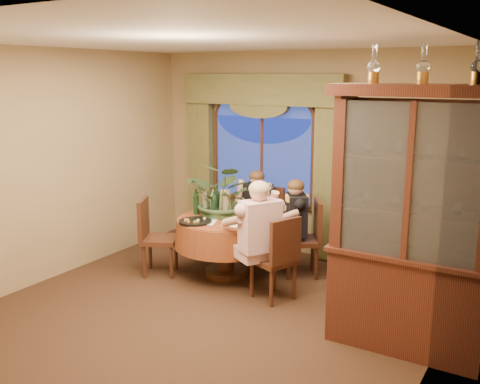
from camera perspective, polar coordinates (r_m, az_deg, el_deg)
The scene contains 36 objects.
floor at distance 5.72m, azimuth -4.45°, elevation -13.36°, with size 5.00×5.00×0.00m, color black.
wall_back at distance 7.40m, azimuth 6.73°, elevation 3.93°, with size 4.50×4.50×0.00m, color olive.
wall_right at distance 4.37m, azimuth 19.97°, elevation -2.72°, with size 5.00×5.00×0.00m, color olive.
ceiling at distance 5.16m, azimuth -4.99°, elevation 15.89°, with size 5.00×5.00×0.00m, color white.
window at distance 7.62m, azimuth 2.38°, elevation 3.50°, with size 1.62×0.10×1.32m, color navy, non-canonical shape.
arched_transom at distance 7.54m, azimuth 2.44°, elevation 9.36°, with size 1.60×0.06×0.44m, color navy, non-canonical shape.
drapery_left at distance 8.14m, azimuth -4.17°, elevation 3.20°, with size 0.38×0.14×2.32m, color #4E4D25.
drapery_right at distance 7.16m, azimuth 9.41°, elevation 1.78°, with size 0.38×0.14×2.32m, color #4E4D25.
swag_valance at distance 7.46m, azimuth 2.15°, elevation 10.87°, with size 2.45×0.16×0.42m, color #4E4D25, non-canonical shape.
dining_table at distance 6.72m, azimuth -1.46°, elevation -5.85°, with size 1.30×1.30×0.75m, color maroon.
china_cabinet at distance 4.98m, azimuth 17.86°, elevation -3.10°, with size 1.48×0.58×2.41m, color #37160F.
oil_lamp_left at distance 4.92m, azimuth 14.09°, elevation 13.15°, with size 0.11×0.11×0.34m, color #A5722D, non-canonical shape.
oil_lamp_center at distance 4.81m, azimuth 18.98°, elevation 12.88°, with size 0.11×0.11×0.34m, color #A5722D, non-canonical shape.
oil_lamp_right at distance 4.74m, azimuth 24.04°, elevation 12.50°, with size 0.11×0.11×0.34m, color #A5722D, non-canonical shape.
chair_right at distance 6.03m, azimuth 3.56°, elevation -7.01°, with size 0.42×0.42×0.96m, color black.
chair_back_right at distance 6.74m, azimuth 6.57°, elevation -4.96°, with size 0.42×0.42×0.96m, color black.
chair_back at distance 7.35m, azimuth 2.48°, elevation -3.39°, with size 0.42×0.42×0.96m, color black.
chair_front_left at distance 6.81m, azimuth -8.56°, elevation -4.81°, with size 0.42×0.42×0.96m, color black.
person_pink at distance 5.90m, azimuth 2.14°, elevation -5.34°, with size 0.49×0.45×1.37m, color #D3A5A5, non-canonical shape.
person_back at distance 7.38m, azimuth 1.85°, elevation -2.29°, with size 0.44×0.40×1.22m, color black, non-canonical shape.
person_scarf at distance 6.73m, azimuth 6.03°, elevation -3.77°, with size 0.44×0.40×1.23m, color black, non-canonical shape.
stoneware_vase at distance 6.76m, azimuth -1.60°, elevation -1.08°, with size 0.17×0.17×0.31m, color tan, non-canonical shape.
centerpiece_plant at distance 6.62m, azimuth -1.74°, elevation 2.38°, with size 0.87×0.97×0.76m, color #344F2C.
olive_bowl at distance 6.53m, azimuth -1.41°, elevation -2.73°, with size 0.16×0.16×0.05m, color #4E572D.
cheese_platter at distance 6.43m, azimuth -4.79°, elevation -3.15°, with size 0.40×0.40×0.02m, color black.
wine_bottle_0 at distance 6.70m, azimuth -2.89°, elevation -1.12°, with size 0.07×0.07×0.33m, color tan.
wine_bottle_1 at distance 6.76m, azimuth -4.71°, elevation -1.03°, with size 0.07×0.07×0.33m, color black.
wine_bottle_2 at distance 6.85m, azimuth -3.78°, elevation -0.84°, with size 0.07×0.07×0.33m, color tan.
wine_bottle_3 at distance 6.58m, azimuth -2.82°, elevation -1.37°, with size 0.07×0.07×0.33m, color black.
wine_bottle_4 at distance 6.86m, azimuth -2.48°, elevation -0.79°, with size 0.07×0.07×0.33m, color black.
tasting_paper_0 at distance 6.35m, azimuth -0.60°, elevation -3.37°, with size 0.21×0.30×0.00m, color white.
tasting_paper_1 at distance 6.62m, azimuth 1.91°, elevation -2.72°, with size 0.21×0.30×0.00m, color white.
tasting_paper_2 at distance 6.44m, azimuth -3.53°, elevation -3.17°, with size 0.21×0.30×0.00m, color white.
wine_glass_person_pink at distance 6.22m, azimuth 0.21°, elevation -2.90°, with size 0.07×0.07×0.18m, color silver, non-canonical shape.
wine_glass_person_back at distance 6.96m, azimuth 0.28°, elevation -1.23°, with size 0.07×0.07×0.18m, color silver, non-canonical shape.
wine_glass_person_scarf at distance 6.61m, azimuth 2.23°, elevation -1.97°, with size 0.07×0.07×0.18m, color silver, non-canonical shape.
Camera 1 is at (3.03, -4.16, 2.49)m, focal length 40.00 mm.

